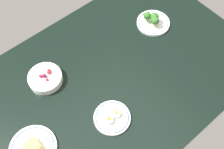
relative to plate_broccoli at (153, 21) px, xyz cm
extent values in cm
cube|color=black|center=(-39.74, -11.51, -4.55)|extent=(147.16, 96.22, 4.00)
cylinder|color=white|center=(0.46, 0.02, -1.84)|extent=(18.56, 18.56, 1.41)
torus|color=#33478C|center=(0.46, 0.02, -1.14)|extent=(16.83, 16.83, 0.50)
cylinder|color=#9EBC72|center=(-1.23, -1.26, 0.20)|extent=(1.24, 1.24, 2.68)
sphere|color=#2D6023|center=(-1.23, -1.26, 2.87)|extent=(3.54, 3.54, 3.54)
cylinder|color=#9EBC72|center=(-2.11, 3.06, 0.35)|extent=(1.50, 1.50, 2.97)
sphere|color=#2D6023|center=(-2.11, 3.06, 3.44)|extent=(4.28, 4.28, 4.28)
cylinder|color=#9EBC72|center=(0.43, -0.05, 0.03)|extent=(1.76, 1.76, 2.34)
sphere|color=#2D6023|center=(0.43, -0.05, 3.10)|extent=(5.04, 5.04, 5.04)
cylinder|color=#9EBC72|center=(-1.24, -2.40, 0.28)|extent=(1.50, 1.50, 2.84)
sphere|color=#2D6023|center=(-1.24, -2.40, 3.30)|extent=(4.28, 4.28, 4.28)
cylinder|color=white|center=(-89.80, -17.33, -1.92)|extent=(20.98, 20.98, 1.26)
torus|color=#33478C|center=(-89.80, -17.33, -1.29)|extent=(18.96, 18.96, 0.50)
cube|color=#F2D14C|center=(-89.80, -17.33, 0.21)|extent=(6.44, 6.17, 3.00)
cylinder|color=white|center=(-66.40, 8.12, -0.71)|extent=(16.84, 16.84, 3.68)
torus|color=white|center=(-66.40, 8.12, 1.13)|extent=(16.97, 16.97, 0.80)
sphere|color=#B2232D|center=(-66.67, 5.52, 1.86)|extent=(1.47, 1.47, 1.47)
sphere|color=#B2232D|center=(-67.96, 9.19, 1.98)|extent=(1.70, 1.70, 1.70)
sphere|color=#59144C|center=(-66.36, 8.05, 2.08)|extent=(1.91, 1.91, 1.91)
sphere|color=maroon|center=(-66.51, 8.25, 2.04)|extent=(1.83, 1.83, 1.83)
sphere|color=#B2232D|center=(-63.66, 8.27, 2.11)|extent=(1.97, 1.97, 1.97)
sphere|color=#B2232D|center=(-62.97, 9.18, 2.01)|extent=(1.77, 1.77, 1.77)
cylinder|color=white|center=(-54.25, -28.79, -1.88)|extent=(17.17, 17.17, 1.34)
torus|color=#33478C|center=(-54.25, -28.79, -1.21)|extent=(15.61, 15.61, 0.50)
ellipsoid|color=white|center=(-56.49, -29.01, 0.13)|extent=(4.89, 4.89, 2.69)
sphere|color=yellow|center=(-56.49, -29.01, 1.34)|extent=(1.96, 1.96, 1.96)
ellipsoid|color=white|center=(-51.83, -28.93, 0.02)|extent=(4.46, 4.46, 2.45)
sphere|color=yellow|center=(-51.83, -28.93, 1.12)|extent=(1.79, 1.79, 1.79)
camera|label=1|loc=(-86.53, -67.01, 121.36)|focal=45.64mm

